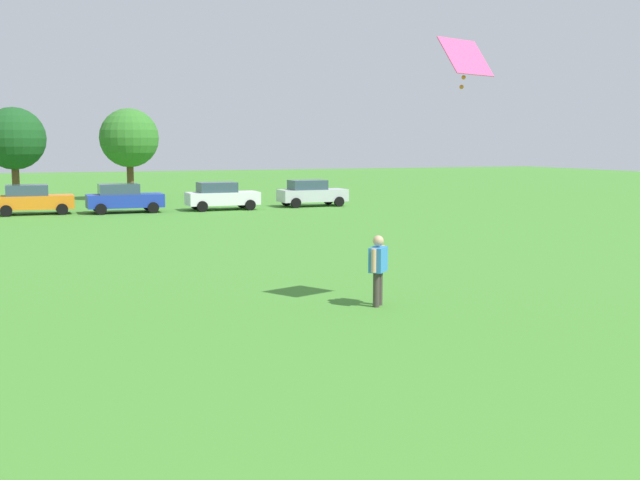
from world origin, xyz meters
TOP-DOWN VIEW (x-y plane):
  - ground_plane at (0.00, 30.00)m, footprint 160.00×160.00m
  - adult_bystander at (4.99, 14.69)m, footprint 0.63×0.65m
  - kite at (6.61, 13.50)m, footprint 1.51×1.06m
  - parked_car_orange_0 at (-2.45, 44.09)m, footprint 4.30×2.02m
  - parked_car_blue_1 at (2.50, 43.31)m, footprint 4.30×2.02m
  - parked_car_white_2 at (8.25, 43.10)m, footprint 4.30×2.02m
  - parked_car_silver_3 at (14.28, 43.61)m, footprint 4.30×2.02m
  - tree_center at (-3.26, 52.20)m, footprint 4.08×4.08m
  - tree_far_right at (4.32, 53.57)m, footprint 4.14×4.14m

SIDE VIEW (x-z plane):
  - ground_plane at x=0.00m, z-range 0.00..0.00m
  - parked_car_orange_0 at x=-2.45m, z-range 0.02..1.70m
  - parked_car_blue_1 at x=2.50m, z-range 0.02..1.70m
  - parked_car_white_2 at x=8.25m, z-range 0.02..1.70m
  - parked_car_silver_3 at x=14.28m, z-range 0.02..1.70m
  - adult_bystander at x=4.99m, z-range 0.16..1.93m
  - tree_center at x=-3.26m, z-range 1.11..7.48m
  - tree_far_right at x=4.32m, z-range 1.13..7.59m
  - kite at x=6.61m, z-range 5.37..6.54m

